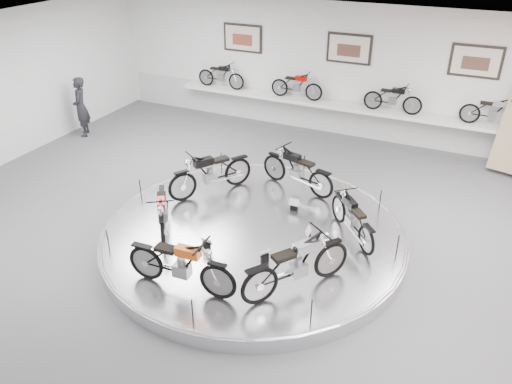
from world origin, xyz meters
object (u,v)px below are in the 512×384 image
at_px(bike_a, 352,217).
at_px(bike_f, 297,264).
at_px(bike_e, 180,264).
at_px(shelf, 342,107).
at_px(bike_d, 162,211).
at_px(visitor, 81,107).
at_px(display_platform, 253,235).
at_px(bike_b, 297,170).
at_px(bike_c, 211,172).

bearing_deg(bike_a, bike_f, 126.20).
bearing_deg(bike_e, bike_f, 21.09).
distance_m(shelf, bike_f, 7.97).
relative_size(bike_a, bike_d, 1.00).
distance_m(bike_a, visitor, 9.68).
height_order(bike_d, visitor, visitor).
bearing_deg(bike_e, display_platform, 78.48).
xyz_separation_m(bike_a, bike_b, (-1.76, 1.47, 0.05)).
distance_m(bike_f, visitor, 10.01).
bearing_deg(bike_c, bike_e, 54.10).
relative_size(shelf, bike_f, 5.87).
distance_m(bike_b, bike_f, 3.76).
bearing_deg(visitor, display_platform, 32.33).
xyz_separation_m(bike_c, bike_f, (3.10, -2.47, 0.01)).
height_order(shelf, bike_c, bike_c).
xyz_separation_m(display_platform, bike_f, (1.51, -1.43, 0.70)).
distance_m(display_platform, bike_f, 2.19).
height_order(bike_d, bike_e, bike_e).
height_order(bike_c, bike_f, bike_f).
height_order(display_platform, bike_c, bike_c).
xyz_separation_m(bike_b, bike_e, (-0.52, -4.34, 0.01)).
relative_size(bike_d, bike_f, 0.83).
height_order(bike_a, bike_d, bike_a).
bearing_deg(bike_f, bike_e, 149.89).
xyz_separation_m(shelf, bike_a, (1.94, -5.79, -0.24)).
height_order(display_platform, bike_a, bike_a).
bearing_deg(bike_f, shelf, 46.65).
bearing_deg(bike_f, bike_b, 56.38).
bearing_deg(bike_b, bike_d, 72.52).
xyz_separation_m(bike_c, bike_d, (-0.12, -1.83, -0.09)).
relative_size(display_platform, bike_d, 4.11).
bearing_deg(bike_c, visitor, -76.71).
relative_size(display_platform, bike_e, 3.56).
bearing_deg(bike_a, visitor, 33.05).
bearing_deg(bike_b, bike_e, 99.15).
xyz_separation_m(shelf, bike_d, (-1.72, -7.19, -0.24)).
relative_size(bike_d, visitor, 0.84).
xyz_separation_m(bike_d, visitor, (-5.68, 3.93, 0.17)).
distance_m(bike_d, visitor, 6.91).
height_order(display_platform, visitor, visitor).
height_order(bike_b, bike_d, bike_b).
bearing_deg(display_platform, bike_f, -43.45).
bearing_deg(bike_b, display_platform, 100.93).
bearing_deg(display_platform, bike_b, 84.95).
xyz_separation_m(bike_a, bike_c, (-3.54, 0.43, 0.08)).
distance_m(bike_d, bike_e, 2.01).
bearing_deg(visitor, bike_a, 40.19).
height_order(display_platform, bike_d, bike_d).
distance_m(shelf, bike_e, 8.66).
relative_size(shelf, bike_b, 6.29).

